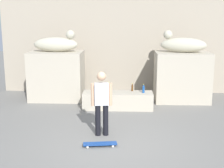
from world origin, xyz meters
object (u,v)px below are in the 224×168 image
(statue_reclining_right, at_px, (182,44))
(skateboard, at_px, (100,144))
(bottle_blue, at_px, (143,89))
(skater, at_px, (102,101))
(bottle_brown, at_px, (132,88))
(bottle_clear, at_px, (109,87))
(statue_reclining_left, at_px, (57,44))

(statue_reclining_right, relative_size, skateboard, 2.04)
(skateboard, distance_m, bottle_blue, 3.37)
(bottle_blue, bearing_deg, skateboard, -110.73)
(skater, xyz_separation_m, skateboard, (0.01, -0.72, -0.86))
(bottle_brown, height_order, bottle_blue, bottle_blue)
(skater, height_order, bottle_clear, skater)
(statue_reclining_left, distance_m, bottle_clear, 2.52)
(bottle_brown, height_order, bottle_clear, bottle_clear)
(skateboard, bearing_deg, skater, 83.16)
(statue_reclining_left, relative_size, bottle_clear, 5.57)
(bottle_blue, bearing_deg, statue_reclining_right, 39.52)
(skater, bearing_deg, bottle_blue, 56.97)
(statue_reclining_right, relative_size, skater, 1.00)
(statue_reclining_left, bearing_deg, statue_reclining_right, 3.26)
(statue_reclining_right, bearing_deg, bottle_brown, 38.46)
(bottle_clear, bearing_deg, bottle_brown, -3.43)
(bottle_brown, bearing_deg, statue_reclining_left, 161.46)
(skateboard, relative_size, bottle_clear, 2.80)
(bottle_blue, bearing_deg, skater, -116.49)
(bottle_brown, bearing_deg, skateboard, -103.64)
(skateboard, distance_m, bottle_clear, 3.44)
(skateboard, height_order, bottle_clear, bottle_clear)
(skater, distance_m, skateboard, 1.12)
(statue_reclining_right, distance_m, bottle_blue, 2.28)
(statue_reclining_right, xyz_separation_m, skater, (-2.59, -3.54, -1.13))
(statue_reclining_left, bearing_deg, bottle_blue, -17.23)
(skater, relative_size, bottle_clear, 5.71)
(bottle_brown, bearing_deg, statue_reclining_right, 27.57)
(statue_reclining_right, distance_m, bottle_brown, 2.43)
(statue_reclining_left, distance_m, statue_reclining_right, 4.49)
(skateboard, bearing_deg, statue_reclining_left, 106.19)
(statue_reclining_right, xyz_separation_m, bottle_clear, (-2.56, -0.87, -1.37))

